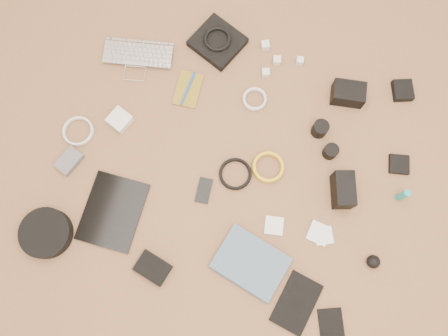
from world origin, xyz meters
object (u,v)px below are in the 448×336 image
(tablet, at_px, (113,212))
(headphone_case, at_px, (46,233))
(laptop, at_px, (137,63))
(paperback, at_px, (238,285))
(dslr_camera, at_px, (348,94))
(phone, at_px, (204,190))

(tablet, xyz_separation_m, headphone_case, (-0.20, -0.15, 0.02))
(tablet, bearing_deg, laptop, 99.97)
(tablet, relative_size, paperback, 1.10)
(dslr_camera, bearing_deg, tablet, -144.45)
(phone, bearing_deg, tablet, -154.45)
(laptop, bearing_deg, phone, -56.37)
(paperback, bearing_deg, phone, 51.19)
(laptop, bearing_deg, paperback, -59.45)
(tablet, bearing_deg, dslr_camera, 42.78)
(headphone_case, distance_m, paperback, 0.73)
(dslr_camera, relative_size, headphone_case, 0.67)
(phone, xyz_separation_m, headphone_case, (-0.51, -0.32, 0.02))
(tablet, relative_size, headphone_case, 1.45)
(tablet, xyz_separation_m, phone, (0.31, 0.18, -0.00))
(laptop, relative_size, tablet, 1.05)
(paperback, bearing_deg, tablet, 91.55)
(laptop, relative_size, dslr_camera, 2.27)
(dslr_camera, relative_size, tablet, 0.46)
(tablet, distance_m, phone, 0.35)
(paperback, bearing_deg, laptop, 56.19)
(laptop, relative_size, headphone_case, 1.52)
(dslr_camera, xyz_separation_m, phone, (-0.44, -0.53, -0.03))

